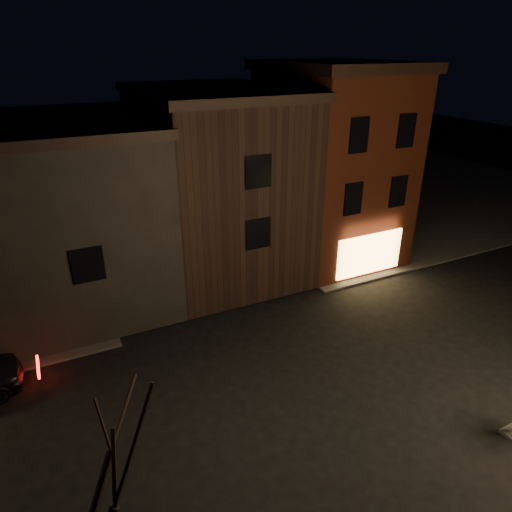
% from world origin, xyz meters
% --- Properties ---
extents(ground, '(120.00, 120.00, 0.00)m').
position_xyz_m(ground, '(0.00, 0.00, 0.00)').
color(ground, black).
rests_on(ground, ground).
extents(sidewalk_far_right, '(30.00, 30.00, 0.12)m').
position_xyz_m(sidewalk_far_right, '(20.00, 20.00, 0.06)').
color(sidewalk_far_right, '#2D2B28').
rests_on(sidewalk_far_right, ground).
extents(corner_building, '(6.50, 8.50, 10.50)m').
position_xyz_m(corner_building, '(8.00, 9.47, 5.40)').
color(corner_building, '#48190C').
rests_on(corner_building, ground).
extents(row_building_a, '(7.30, 10.30, 9.40)m').
position_xyz_m(row_building_a, '(1.50, 10.50, 4.83)').
color(row_building_a, black).
rests_on(row_building_a, ground).
extents(row_building_b, '(7.80, 10.30, 8.40)m').
position_xyz_m(row_building_b, '(-5.75, 10.50, 4.33)').
color(row_building_b, black).
rests_on(row_building_b, ground).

